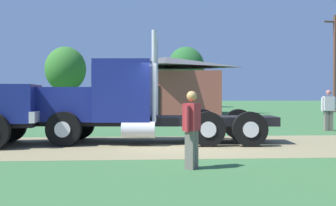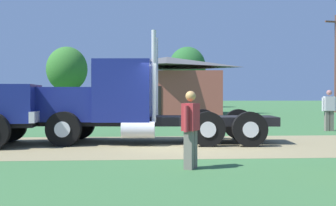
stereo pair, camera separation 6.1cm
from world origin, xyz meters
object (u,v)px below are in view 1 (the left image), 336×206
visitor_far_side (328,109)px  visitor_standing_near (192,127)px  truck_foreground_white (124,104)px  shed_building (166,86)px  utility_pole_near (335,61)px

visitor_far_side → visitor_standing_near: bearing=-127.5°
truck_foreground_white → visitor_far_side: (8.62, 4.03, -0.29)m
truck_foreground_white → shed_building: bearing=82.4°
utility_pole_near → truck_foreground_white: bearing=-127.2°
truck_foreground_white → visitor_standing_near: bearing=-73.3°
visitor_standing_near → visitor_far_side: bearing=52.5°
visitor_standing_near → shed_building: bearing=87.1°
truck_foreground_white → visitor_standing_near: truck_foreground_white is taller
shed_building → visitor_far_side: bearing=-72.2°
shed_building → utility_pole_near: bearing=6.3°
shed_building → utility_pole_near: size_ratio=1.11×
visitor_far_side → utility_pole_near: 21.86m
visitor_standing_near → shed_building: (1.35, 27.04, 1.36)m
visitor_standing_near → utility_pole_near: (16.32, 28.71, 3.65)m
truck_foreground_white → shed_building: size_ratio=0.83×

